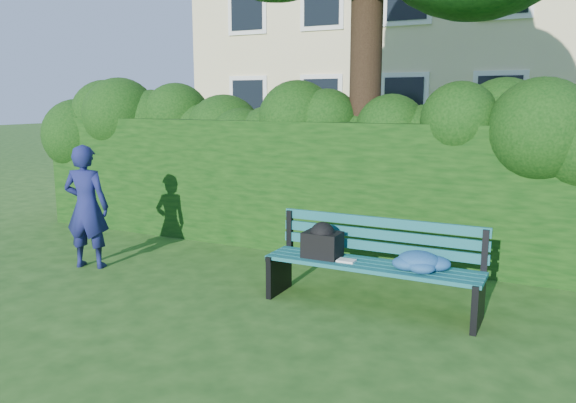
% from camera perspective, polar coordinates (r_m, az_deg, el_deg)
% --- Properties ---
extents(ground, '(80.00, 80.00, 0.00)m').
position_cam_1_polar(ground, '(6.11, -2.54, -9.72)').
color(ground, '#214916').
rests_on(ground, ground).
extents(hedge, '(10.00, 1.00, 1.80)m').
position_cam_1_polar(hedge, '(7.83, 5.22, 1.52)').
color(hedge, black).
rests_on(hedge, ground).
extents(park_bench, '(2.19, 0.57, 0.89)m').
position_cam_1_polar(park_bench, '(5.75, 8.72, -5.79)').
color(park_bench, '#0F464B').
rests_on(park_bench, ground).
extents(man_reading, '(0.65, 0.52, 1.55)m').
position_cam_1_polar(man_reading, '(7.43, -19.78, -0.51)').
color(man_reading, navy).
rests_on(man_reading, ground).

